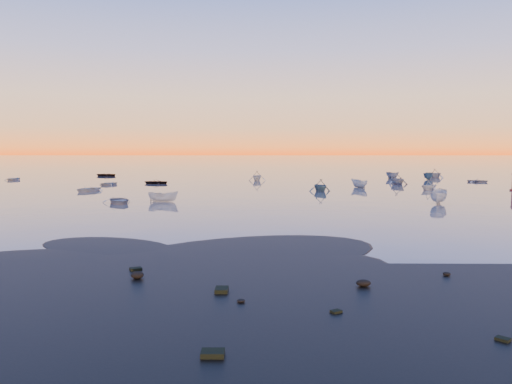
# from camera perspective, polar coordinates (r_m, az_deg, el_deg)

# --- Properties ---
(ground) EXTENTS (600.00, 600.00, 0.00)m
(ground) POSITION_cam_1_polar(r_m,az_deg,el_deg) (129.17, -0.81, 2.32)
(ground) COLOR #675C56
(ground) RESTS_ON ground
(mud_lobes) EXTENTS (140.00, 6.00, 0.07)m
(mud_lobes) POSITION_cam_1_polar(r_m,az_deg,el_deg) (28.85, -6.39, -7.24)
(mud_lobes) COLOR black
(mud_lobes) RESTS_ON ground
(moored_fleet) EXTENTS (124.00, 58.00, 1.20)m
(moored_fleet) POSITION_cam_1_polar(r_m,az_deg,el_deg) (82.28, -1.71, 0.77)
(moored_fleet) COLOR silver
(moored_fleet) RESTS_ON ground
(boat_near_left) EXTENTS (4.62, 3.57, 1.07)m
(boat_near_left) POSITION_cam_1_polar(r_m,az_deg,el_deg) (57.49, -15.39, -1.26)
(boat_near_left) COLOR gray
(boat_near_left) RESTS_ON ground
(boat_near_center) EXTENTS (1.70, 3.61, 1.22)m
(boat_near_center) POSITION_cam_1_polar(r_m,az_deg,el_deg) (58.13, -10.55, -1.10)
(boat_near_center) COLOR silver
(boat_near_center) RESTS_ON ground
(boat_near_right) EXTENTS (4.20, 2.80, 1.35)m
(boat_near_right) POSITION_cam_1_polar(r_m,az_deg,el_deg) (71.49, 7.37, 0.08)
(boat_near_right) COLOR #365468
(boat_near_right) RESTS_ON ground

